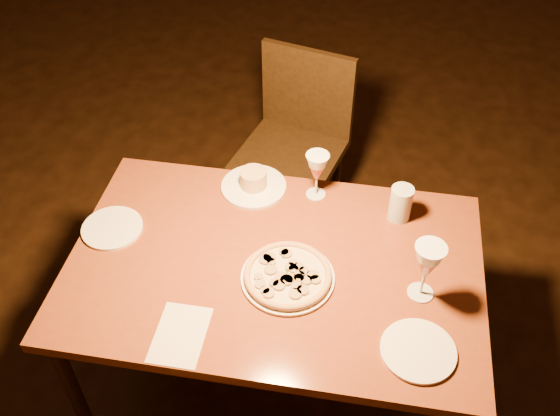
# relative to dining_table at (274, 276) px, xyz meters

# --- Properties ---
(floor) EXTENTS (7.00, 7.00, 0.00)m
(floor) POSITION_rel_dining_table_xyz_m (-0.25, 0.26, -0.63)
(floor) COLOR #331D11
(floor) RESTS_ON ground
(dining_table) EXTENTS (1.34, 0.90, 0.70)m
(dining_table) POSITION_rel_dining_table_xyz_m (0.00, 0.00, 0.00)
(dining_table) COLOR brown
(dining_table) RESTS_ON floor
(chair_far) EXTENTS (0.50, 0.50, 0.87)m
(chair_far) POSITION_rel_dining_table_xyz_m (-0.11, 0.89, -0.14)
(chair_far) COLOR black
(chair_far) RESTS_ON floor
(pizza_plate) EXTENTS (0.29, 0.29, 0.03)m
(pizza_plate) POSITION_rel_dining_table_xyz_m (0.05, -0.05, 0.08)
(pizza_plate) COLOR white
(pizza_plate) RESTS_ON dining_table
(ramekin_saucer) EXTENTS (0.23, 0.23, 0.07)m
(ramekin_saucer) POSITION_rel_dining_table_xyz_m (-0.15, 0.33, 0.09)
(ramekin_saucer) COLOR white
(ramekin_saucer) RESTS_ON dining_table
(wine_glass_far) EXTENTS (0.08, 0.08, 0.18)m
(wine_glass_far) POSITION_rel_dining_table_xyz_m (0.07, 0.34, 0.15)
(wine_glass_far) COLOR #BF5C4F
(wine_glass_far) RESTS_ON dining_table
(wine_glass_right) EXTENTS (0.09, 0.09, 0.20)m
(wine_glass_right) POSITION_rel_dining_table_xyz_m (0.46, -0.02, 0.16)
(wine_glass_right) COLOR #BF5C4F
(wine_glass_right) RESTS_ON dining_table
(water_tumbler) EXTENTS (0.08, 0.08, 0.13)m
(water_tumbler) POSITION_rel_dining_table_xyz_m (0.36, 0.29, 0.12)
(water_tumbler) COLOR #ADB8BD
(water_tumbler) RESTS_ON dining_table
(side_plate_left) EXTENTS (0.20, 0.20, 0.01)m
(side_plate_left) POSITION_rel_dining_table_xyz_m (-0.56, 0.03, 0.07)
(side_plate_left) COLOR white
(side_plate_left) RESTS_ON dining_table
(side_plate_near) EXTENTS (0.21, 0.21, 0.01)m
(side_plate_near) POSITION_rel_dining_table_xyz_m (0.46, -0.23, 0.07)
(side_plate_near) COLOR white
(side_plate_near) RESTS_ON dining_table
(menu_card) EXTENTS (0.15, 0.22, 0.00)m
(menu_card) POSITION_rel_dining_table_xyz_m (-0.20, -0.32, 0.06)
(menu_card) COLOR silver
(menu_card) RESTS_ON dining_table
(pendant_light) EXTENTS (0.12, 0.12, 0.12)m
(pendant_light) POSITION_rel_dining_table_xyz_m (-0.00, 0.00, 0.92)
(pendant_light) COLOR #FFA047
(pendant_light) RESTS_ON ceiling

